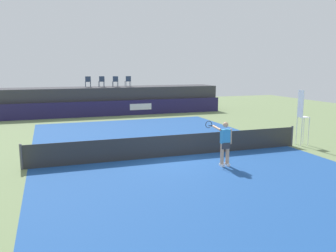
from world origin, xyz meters
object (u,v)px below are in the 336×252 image
umpire_chair (302,114)px  spectator_chair_center (115,81)px  spectator_chair_left (102,81)px  net_post_near (21,157)px  tennis_player (225,142)px  spectator_chair_far_left (88,81)px  net_post_far (292,136)px  spectator_chair_right (128,81)px

umpire_chair → spectator_chair_center: bearing=113.2°
umpire_chair → spectator_chair_left: bearing=116.0°
spectator_chair_left → spectator_chair_center: 1.14m
net_post_near → tennis_player: 7.84m
spectator_chair_center → net_post_near: spectator_chair_center is taller
spectator_chair_far_left → spectator_chair_left: (1.11, 0.02, 0.00)m
net_post_near → spectator_chair_center: bearing=66.7°
spectator_chair_left → spectator_chair_center: bearing=-18.0°
spectator_chair_far_left → net_post_far: spectator_chair_far_left is taller
spectator_chair_center → net_post_far: size_ratio=0.89×
spectator_chair_center → umpire_chair: bearing=-66.8°
spectator_chair_center → spectator_chair_right: (1.09, 0.04, 0.00)m
spectator_chair_left → net_post_near: spectator_chair_left is taller
spectator_chair_far_left → spectator_chair_right: (3.28, -0.29, 0.00)m
spectator_chair_right → tennis_player: size_ratio=0.50×
spectator_chair_right → tennis_player: (-0.03, -17.16, -1.73)m
spectator_chair_left → umpire_chair: 17.16m
umpire_chair → net_post_far: umpire_chair is taller
net_post_far → tennis_player: size_ratio=0.56×
spectator_chair_center → tennis_player: size_ratio=0.50×
spectator_chair_right → net_post_far: size_ratio=0.89×
net_post_far → spectator_chair_right: bearing=107.8°
spectator_chair_left → spectator_chair_center: size_ratio=1.00×
net_post_far → tennis_player: bearing=-156.9°
spectator_chair_left → umpire_chair: size_ratio=0.32×
spectator_chair_center → net_post_far: bearing=-68.5°
spectator_chair_far_left → net_post_far: (8.11, -15.38, -2.19)m
net_post_near → net_post_far: same height
spectator_chair_far_left → umpire_chair: size_ratio=0.32×
spectator_chair_center → net_post_near: (-6.49, -15.04, -2.19)m
umpire_chair → tennis_player: size_ratio=1.56×
spectator_chair_far_left → net_post_near: (-4.29, -15.38, -2.19)m
spectator_chair_center → umpire_chair: (6.43, -15.03, -1.11)m
spectator_chair_far_left → net_post_far: bearing=-62.2°
umpire_chair → net_post_far: (-0.52, -0.01, -1.09)m
spectator_chair_center → umpire_chair: spectator_chair_center is taller
spectator_chair_right → net_post_far: spectator_chair_right is taller
umpire_chair → tennis_player: bearing=-158.8°
spectator_chair_far_left → umpire_chair: bearing=-60.7°
spectator_chair_left → umpire_chair: spectator_chair_left is taller
spectator_chair_far_left → spectator_chair_right: 3.29m
umpire_chair → net_post_near: size_ratio=2.76×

